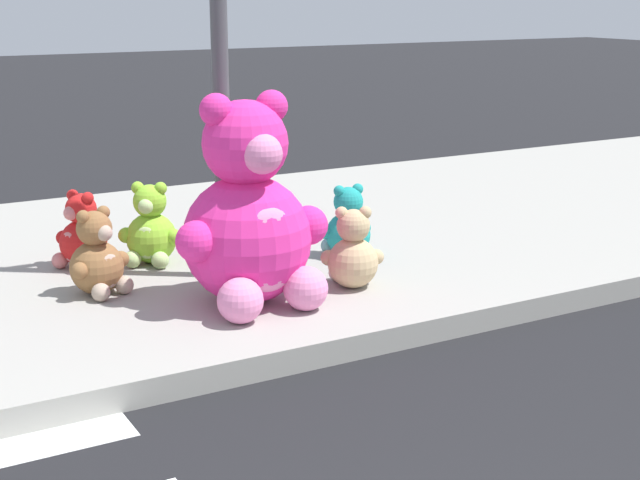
{
  "coord_description": "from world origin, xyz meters",
  "views": [
    {
      "loc": [
        -1.39,
        -1.12,
        2.01
      ],
      "look_at": [
        1.28,
        3.6,
        0.55
      ],
      "focal_mm": 51.93,
      "sensor_mm": 36.0,
      "label": 1
    }
  ],
  "objects_px": {
    "plush_lavender": "(240,209)",
    "plush_tan": "(353,255)",
    "plush_red": "(81,237)",
    "plush_brown": "(98,260)",
    "sign_pole": "(219,18)",
    "plush_lime": "(150,231)",
    "plush_pink_large": "(250,221)",
    "plush_teal": "(347,227)"
  },
  "relations": [
    {
      "from": "plush_lavender",
      "to": "sign_pole",
      "type": "bearing_deg",
      "value": -122.66
    },
    {
      "from": "plush_lime",
      "to": "plush_lavender",
      "type": "bearing_deg",
      "value": 6.29
    },
    {
      "from": "sign_pole",
      "to": "plush_pink_large",
      "type": "relative_size",
      "value": 2.47
    },
    {
      "from": "sign_pole",
      "to": "plush_lime",
      "type": "bearing_deg",
      "value": 121.88
    },
    {
      "from": "sign_pole",
      "to": "plush_teal",
      "type": "relative_size",
      "value": 6.02
    },
    {
      "from": "plush_teal",
      "to": "plush_pink_large",
      "type": "bearing_deg",
      "value": -150.24
    },
    {
      "from": "sign_pole",
      "to": "plush_red",
      "type": "relative_size",
      "value": 5.95
    },
    {
      "from": "plush_lime",
      "to": "plush_red",
      "type": "bearing_deg",
      "value": 160.81
    },
    {
      "from": "plush_brown",
      "to": "plush_tan",
      "type": "distance_m",
      "value": 1.62
    },
    {
      "from": "plush_pink_large",
      "to": "plush_lime",
      "type": "height_order",
      "value": "plush_pink_large"
    },
    {
      "from": "sign_pole",
      "to": "plush_lavender",
      "type": "distance_m",
      "value": 1.59
    },
    {
      "from": "sign_pole",
      "to": "plush_red",
      "type": "height_order",
      "value": "sign_pole"
    },
    {
      "from": "plush_brown",
      "to": "plush_pink_large",
      "type": "bearing_deg",
      "value": -39.33
    },
    {
      "from": "plush_brown",
      "to": "sign_pole",
      "type": "bearing_deg",
      "value": -2.65
    },
    {
      "from": "plush_teal",
      "to": "plush_brown",
      "type": "bearing_deg",
      "value": 179.24
    },
    {
      "from": "sign_pole",
      "to": "plush_pink_large",
      "type": "distance_m",
      "value": 1.32
    },
    {
      "from": "sign_pole",
      "to": "plush_pink_large",
      "type": "xyz_separation_m",
      "value": [
        -0.09,
        -0.59,
        -1.18
      ]
    },
    {
      "from": "plush_lavender",
      "to": "plush_brown",
      "type": "xyz_separation_m",
      "value": [
        -1.25,
        -0.58,
        -0.07
      ]
    },
    {
      "from": "plush_pink_large",
      "to": "plush_tan",
      "type": "xyz_separation_m",
      "value": [
        0.71,
        -0.03,
        -0.3
      ]
    },
    {
      "from": "plush_teal",
      "to": "plush_brown",
      "type": "xyz_separation_m",
      "value": [
        -1.82,
        0.02,
        0.01
      ]
    },
    {
      "from": "plush_lavender",
      "to": "plush_tan",
      "type": "bearing_deg",
      "value": -79.47
    },
    {
      "from": "plush_brown",
      "to": "plush_lavender",
      "type": "bearing_deg",
      "value": 24.78
    },
    {
      "from": "plush_red",
      "to": "plush_brown",
      "type": "bearing_deg",
      "value": -96.29
    },
    {
      "from": "plush_pink_large",
      "to": "plush_brown",
      "type": "bearing_deg",
      "value": 140.67
    },
    {
      "from": "plush_lavender",
      "to": "plush_tan",
      "type": "height_order",
      "value": "plush_lavender"
    },
    {
      "from": "sign_pole",
      "to": "plush_teal",
      "type": "xyz_separation_m",
      "value": [
        0.97,
        0.02,
        -1.49
      ]
    },
    {
      "from": "plush_lime",
      "to": "plush_brown",
      "type": "relative_size",
      "value": 1.04
    },
    {
      "from": "plush_pink_large",
      "to": "plush_teal",
      "type": "distance_m",
      "value": 1.25
    },
    {
      "from": "plush_tan",
      "to": "plush_pink_large",
      "type": "bearing_deg",
      "value": 177.34
    },
    {
      "from": "plush_pink_large",
      "to": "plush_brown",
      "type": "height_order",
      "value": "plush_pink_large"
    },
    {
      "from": "plush_lavender",
      "to": "plush_tan",
      "type": "relative_size",
      "value": 1.34
    },
    {
      "from": "plush_lime",
      "to": "sign_pole",
      "type": "bearing_deg",
      "value": -58.12
    },
    {
      "from": "plush_lavender",
      "to": "plush_red",
      "type": "distance_m",
      "value": 1.18
    },
    {
      "from": "plush_red",
      "to": "plush_tan",
      "type": "bearing_deg",
      "value": -43.01
    },
    {
      "from": "plush_pink_large",
      "to": "plush_tan",
      "type": "relative_size",
      "value": 2.41
    },
    {
      "from": "plush_lavender",
      "to": "plush_tan",
      "type": "distance_m",
      "value": 1.26
    },
    {
      "from": "plush_tan",
      "to": "plush_brown",
      "type": "bearing_deg",
      "value": 155.94
    },
    {
      "from": "plush_lime",
      "to": "plush_lavender",
      "type": "xyz_separation_m",
      "value": [
        0.73,
        0.08,
        0.06
      ]
    },
    {
      "from": "sign_pole",
      "to": "plush_tan",
      "type": "height_order",
      "value": "sign_pole"
    },
    {
      "from": "plush_lime",
      "to": "plush_red",
      "type": "distance_m",
      "value": 0.48
    },
    {
      "from": "sign_pole",
      "to": "plush_lime",
      "type": "relative_size",
      "value": 5.49
    },
    {
      "from": "plush_lavender",
      "to": "plush_red",
      "type": "xyz_separation_m",
      "value": [
        -1.18,
        0.08,
        -0.07
      ]
    }
  ]
}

